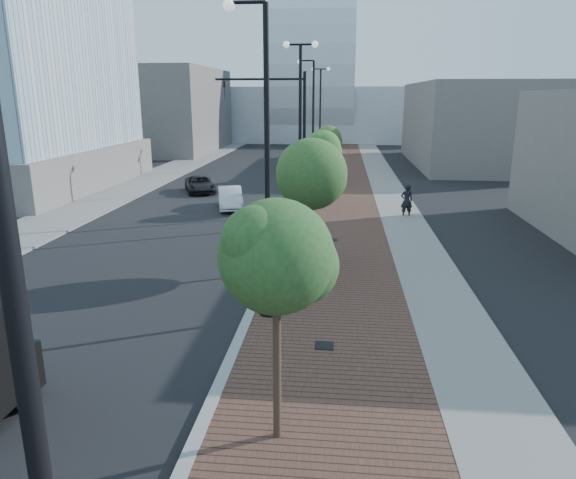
# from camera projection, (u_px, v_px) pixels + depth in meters

# --- Properties ---
(sidewalk) EXTENTS (7.00, 140.00, 0.12)m
(sidewalk) POSITION_uv_depth(u_px,v_px,m) (350.00, 176.00, 44.90)
(sidewalk) COLOR #4C2D23
(sidewalk) RESTS_ON ground
(concrete_strip) EXTENTS (2.40, 140.00, 0.13)m
(concrete_strip) POSITION_uv_depth(u_px,v_px,m) (382.00, 177.00, 44.64)
(concrete_strip) COLOR slate
(concrete_strip) RESTS_ON ground
(curb) EXTENTS (0.30, 140.00, 0.14)m
(curb) POSITION_uv_depth(u_px,v_px,m) (309.00, 176.00, 45.24)
(curb) COLOR gray
(curb) RESTS_ON ground
(west_sidewalk) EXTENTS (4.00, 140.00, 0.12)m
(west_sidewalk) POSITION_uv_depth(u_px,v_px,m) (163.00, 174.00, 46.51)
(west_sidewalk) COLOR slate
(west_sidewalk) RESTS_ON ground
(white_sedan) EXTENTS (2.33, 4.18, 1.30)m
(white_sedan) POSITION_uv_depth(u_px,v_px,m) (230.00, 198.00, 32.27)
(white_sedan) COLOR silver
(white_sedan) RESTS_ON ground
(dark_car_mid) EXTENTS (3.25, 4.53, 1.15)m
(dark_car_mid) POSITION_uv_depth(u_px,v_px,m) (200.00, 184.00, 37.70)
(dark_car_mid) COLOR black
(dark_car_mid) RESTS_ON ground
(dark_car_far) EXTENTS (2.41, 4.47, 1.23)m
(dark_car_far) POSITION_uv_depth(u_px,v_px,m) (291.00, 162.00, 50.08)
(dark_car_far) COLOR black
(dark_car_far) RESTS_ON ground
(pedestrian) EXTENTS (0.77, 0.57, 1.91)m
(pedestrian) POSITION_uv_depth(u_px,v_px,m) (407.00, 201.00, 29.70)
(pedestrian) COLOR black
(pedestrian) RESTS_ON ground
(streetlight_0) EXTENTS (1.72, 0.56, 9.28)m
(streetlight_0) POSITION_uv_depth(u_px,v_px,m) (26.00, 376.00, 3.62)
(streetlight_0) COLOR black
(streetlight_0) RESTS_ON ground
(streetlight_1) EXTENTS (1.44, 0.56, 9.21)m
(streetlight_1) POSITION_uv_depth(u_px,v_px,m) (264.00, 180.00, 15.28)
(streetlight_1) COLOR black
(streetlight_1) RESTS_ON ground
(streetlight_2) EXTENTS (1.72, 0.56, 9.28)m
(streetlight_2) POSITION_uv_depth(u_px,v_px,m) (300.00, 134.00, 26.66)
(streetlight_2) COLOR black
(streetlight_2) RESTS_ON ground
(streetlight_3) EXTENTS (1.44, 0.56, 9.21)m
(streetlight_3) POSITION_uv_depth(u_px,v_px,m) (311.00, 129.00, 38.31)
(streetlight_3) COLOR black
(streetlight_3) RESTS_ON ground
(streetlight_4) EXTENTS (1.72, 0.56, 9.28)m
(streetlight_4) POSITION_uv_depth(u_px,v_px,m) (320.00, 117.00, 49.69)
(streetlight_4) COLOR black
(streetlight_4) RESTS_ON ground
(traffic_mast) EXTENTS (5.09, 0.20, 8.00)m
(traffic_mast) POSITION_uv_depth(u_px,v_px,m) (288.00, 128.00, 29.58)
(traffic_mast) COLOR black
(traffic_mast) RESTS_ON ground
(tree_0) EXTENTS (2.22, 2.14, 4.94)m
(tree_0) POSITION_uv_depth(u_px,v_px,m) (279.00, 257.00, 9.56)
(tree_0) COLOR #382619
(tree_0) RESTS_ON ground
(tree_1) EXTENTS (2.76, 2.76, 5.18)m
(tree_1) POSITION_uv_depth(u_px,v_px,m) (313.00, 174.00, 20.13)
(tree_1) COLOR #382619
(tree_1) RESTS_ON ground
(tree_2) EXTENTS (2.25, 2.18, 4.75)m
(tree_2) POSITION_uv_depth(u_px,v_px,m) (324.00, 148.00, 31.69)
(tree_2) COLOR #382619
(tree_2) RESTS_ON ground
(tree_3) EXTENTS (2.25, 2.18, 4.39)m
(tree_3) POSITION_uv_depth(u_px,v_px,m) (329.00, 139.00, 43.30)
(tree_3) COLOR #382619
(tree_3) RESTS_ON ground
(convention_center) EXTENTS (50.00, 30.00, 50.00)m
(convention_center) POSITION_uv_depth(u_px,v_px,m) (314.00, 100.00, 87.05)
(convention_center) COLOR #A6ACB0
(convention_center) RESTS_ON ground
(commercial_block_nw) EXTENTS (14.00, 20.00, 10.00)m
(commercial_block_nw) POSITION_uv_depth(u_px,v_px,m) (159.00, 110.00, 65.08)
(commercial_block_nw) COLOR #615B57
(commercial_block_nw) RESTS_ON ground
(commercial_block_ne) EXTENTS (12.00, 22.00, 8.00)m
(commercial_block_ne) POSITION_uv_depth(u_px,v_px,m) (476.00, 124.00, 52.24)
(commercial_block_ne) COLOR #66605C
(commercial_block_ne) RESTS_ON ground
(utility_cover_1) EXTENTS (0.50, 0.50, 0.02)m
(utility_cover_1) POSITION_uv_depth(u_px,v_px,m) (324.00, 346.00, 14.28)
(utility_cover_1) COLOR black
(utility_cover_1) RESTS_ON sidewalk
(utility_cover_2) EXTENTS (0.50, 0.50, 0.02)m
(utility_cover_2) POSITION_uv_depth(u_px,v_px,m) (332.00, 240.00, 24.84)
(utility_cover_2) COLOR black
(utility_cover_2) RESTS_ON sidewalk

